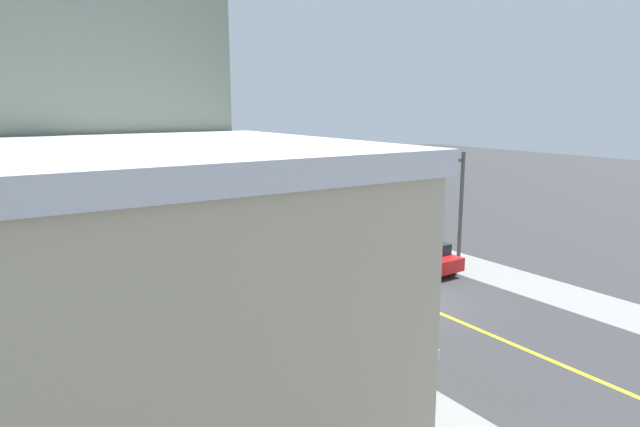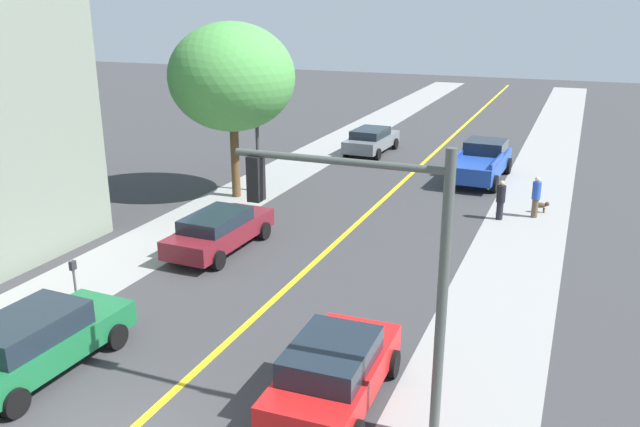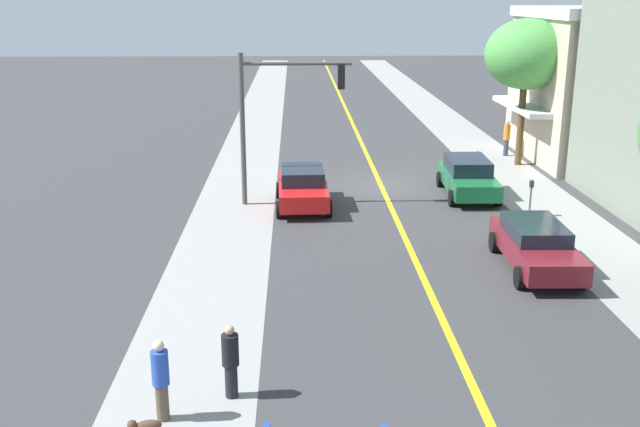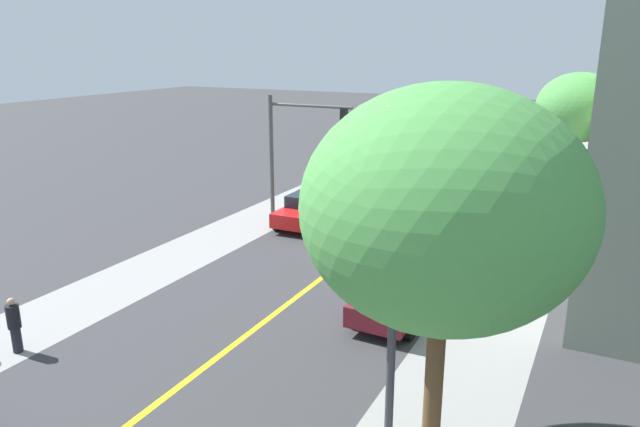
# 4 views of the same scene
# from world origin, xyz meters

# --- Properties ---
(ground_plane) EXTENTS (140.00, 140.00, 0.00)m
(ground_plane) POSITION_xyz_m (0.00, 0.00, 0.00)
(ground_plane) COLOR #38383A
(sidewalk_left) EXTENTS (3.12, 126.00, 0.01)m
(sidewalk_left) POSITION_xyz_m (-6.09, 0.00, 0.00)
(sidewalk_left) COLOR gray
(sidewalk_left) RESTS_ON ground
(sidewalk_right) EXTENTS (3.12, 126.00, 0.01)m
(sidewalk_right) POSITION_xyz_m (6.09, 0.00, 0.00)
(sidewalk_right) COLOR gray
(sidewalk_right) RESTS_ON ground
(road_centerline_stripe) EXTENTS (0.20, 126.00, 0.00)m
(road_centerline_stripe) POSITION_xyz_m (0.00, 0.00, 0.00)
(road_centerline_stripe) COLOR yellow
(road_centerline_stripe) RESTS_ON ground
(tan_rowhouse) EXTENTS (11.85, 8.79, 7.37)m
(tan_rowhouse) POSITION_xyz_m (-13.26, -5.06, 3.70)
(tan_rowhouse) COLOR beige
(tan_rowhouse) RESTS_ON ground
(street_tree_right_corner) EXTENTS (3.84, 3.84, 6.90)m
(street_tree_right_corner) POSITION_xyz_m (-7.11, -3.79, 5.24)
(street_tree_right_corner) COLOR brown
(street_tree_right_corner) RESTS_ON ground
(fire_hydrant) EXTENTS (0.44, 0.24, 0.77)m
(fire_hydrant) POSITION_xyz_m (-5.02, -3.42, 0.38)
(fire_hydrant) COLOR red
(fire_hydrant) RESTS_ON ground
(parking_meter) EXTENTS (0.12, 0.18, 1.38)m
(parking_meter) POSITION_xyz_m (-4.99, 4.86, 0.91)
(parking_meter) COLOR #4C4C51
(parking_meter) RESTS_ON ground
(traffic_light_mast) EXTENTS (4.27, 0.32, 5.87)m
(traffic_light_mast) POSITION_xyz_m (4.40, 2.81, 3.91)
(traffic_light_mast) COLOR #474C47
(traffic_light_mast) RESTS_ON ground
(red_sedan_right_curb) EXTENTS (2.14, 4.29, 1.50)m
(red_sedan_right_curb) POSITION_xyz_m (3.43, 3.23, 0.78)
(red_sedan_right_curb) COLOR red
(red_sedan_right_curb) RESTS_ON ground
(green_sedan_left_curb) EXTENTS (2.15, 4.73, 1.53)m
(green_sedan_left_curb) POSITION_xyz_m (-3.36, 1.78, 0.80)
(green_sedan_left_curb) COLOR #196638
(green_sedan_left_curb) RESTS_ON ground
(maroon_sedan_left_curb) EXTENTS (2.07, 4.75, 1.39)m
(maroon_sedan_left_curb) POSITION_xyz_m (-3.48, 10.21, 0.75)
(maroon_sedan_left_curb) COLOR maroon
(maroon_sedan_left_curb) RESTS_ON ground
(pedestrian_blue_shirt) EXTENTS (0.33, 0.33, 1.68)m
(pedestrian_blue_shirt) POSITION_xyz_m (6.33, 18.16, 0.89)
(pedestrian_blue_shirt) COLOR brown
(pedestrian_blue_shirt) RESTS_ON ground
(pedestrian_orange_shirt) EXTENTS (0.33, 0.33, 1.83)m
(pedestrian_orange_shirt) POSITION_xyz_m (-7.08, -5.85, 0.98)
(pedestrian_orange_shirt) COLOR #33384C
(pedestrian_orange_shirt) RESTS_ON ground
(pedestrian_black_shirt) EXTENTS (0.35, 0.35, 1.60)m
(pedestrian_black_shirt) POSITION_xyz_m (5.06, 17.36, 0.84)
(pedestrian_black_shirt) COLOR black
(pedestrian_black_shirt) RESTS_ON ground
(small_dog) EXTENTS (0.64, 0.32, 0.47)m
(small_dog) POSITION_xyz_m (6.52, 18.90, 0.31)
(small_dog) COLOR #4C3828
(small_dog) RESTS_ON ground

